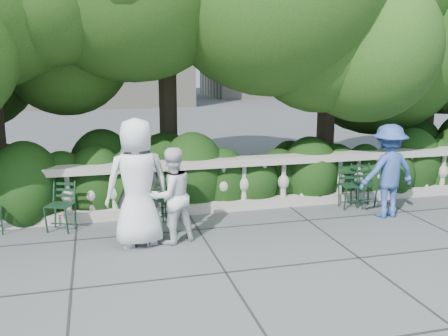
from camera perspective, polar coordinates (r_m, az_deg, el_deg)
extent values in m
plane|color=#494A50|center=(7.88, 1.86, -8.62)|extent=(90.00, 90.00, 0.00)
cube|color=#9E998E|center=(9.50, -1.23, -4.38)|extent=(12.00, 0.32, 0.18)
cube|color=#9E998E|center=(9.30, -1.25, 0.58)|extent=(12.00, 0.36, 0.14)
cylinder|color=#3F3023|center=(11.23, -6.40, 6.49)|extent=(0.40, 0.40, 3.40)
cylinder|color=#3F3023|center=(11.63, 11.56, 5.52)|extent=(0.40, 0.40, 3.00)
ellipsoid|color=#1A380F|center=(11.20, 13.20, 17.62)|extent=(5.52, 5.52, 4.14)
cylinder|color=#3F3023|center=(13.64, 22.03, 4.99)|extent=(0.40, 0.40, 2.60)
ellipsoid|color=#1A380F|center=(13.25, 23.82, 13.78)|extent=(4.80, 4.80, 3.60)
imported|color=white|center=(7.67, -9.86, -1.65)|extent=(1.03, 0.73, 1.98)
imported|color=#3A3B3F|center=(7.73, -9.92, -1.87)|extent=(0.81, 0.67, 1.89)
imported|color=silver|center=(7.77, -6.01, -3.15)|extent=(0.89, 0.80, 1.51)
imported|color=#314E95|center=(9.46, 18.22, -0.33)|extent=(1.15, 0.74, 1.70)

